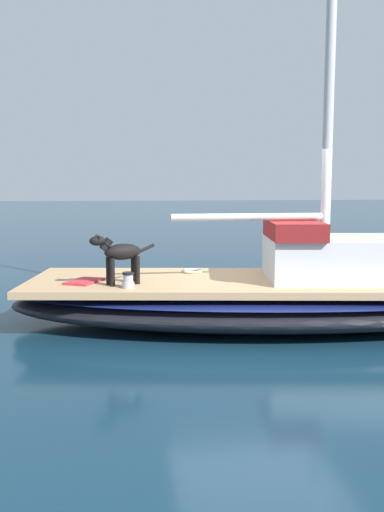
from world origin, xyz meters
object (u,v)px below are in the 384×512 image
Objects in this scene: sailboat_main at (260,301)px; deck_towel at (84,281)px; coiled_rope at (192,271)px; deck_winch at (128,281)px; dog_black at (120,254)px.

sailboat_main is 2.53m from deck_towel.
coiled_rope is at bearing -128.19° from sailboat_main.
deck_winch reaches higher than sailboat_main.
sailboat_main is 1.19m from coiled_rope.
sailboat_main is 8.34× the size of dog_black.
coiled_rope is (-0.88, 1.11, -0.40)m from dog_black.
deck_towel is at bearing -68.29° from coiled_rope.
dog_black is 1.48m from coiled_rope.
deck_winch is at bearing 49.68° from deck_towel.
coiled_rope is at bearing 111.71° from deck_towel.
dog_black is 4.30× the size of deck_winch.
deck_winch is at bearing -41.50° from coiled_rope.
deck_winch is 0.65× the size of coiled_rope.
sailboat_main is at bearing 51.81° from coiled_rope.
sailboat_main is 2.00m from deck_winch.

